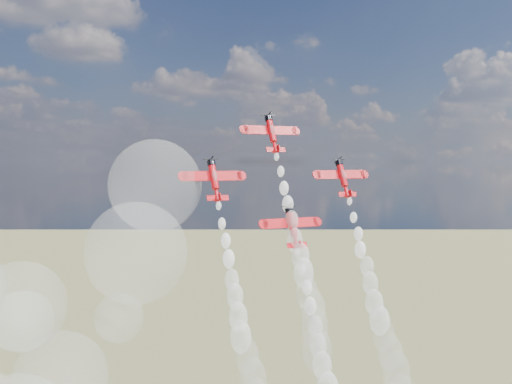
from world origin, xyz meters
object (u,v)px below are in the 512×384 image
at_px(plane_lead, 272,133).
at_px(plane_left, 214,179).
at_px(plane_slot, 292,226).
at_px(plane_right, 343,177).

bearing_deg(plane_lead, plane_left, -163.25).
height_order(plane_lead, plane_slot, plane_lead).
bearing_deg(plane_left, plane_lead, 16.75).
relative_size(plane_left, plane_right, 1.00).
distance_m(plane_left, plane_slot, 18.75).
relative_size(plane_right, plane_slot, 1.00).
bearing_deg(plane_left, plane_slot, -16.75).
relative_size(plane_lead, plane_right, 1.00).
height_order(plane_right, plane_slot, plane_right).
bearing_deg(plane_slot, plane_right, 16.75).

